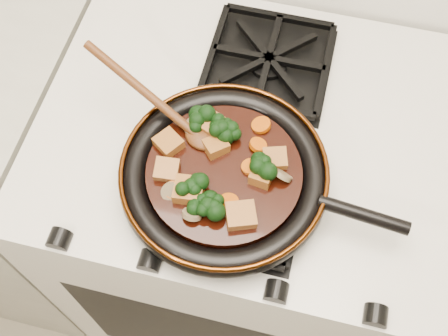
# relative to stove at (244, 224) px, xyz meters

# --- Properties ---
(stove) EXTENTS (0.76, 0.60, 0.90)m
(stove) POSITION_rel_stove_xyz_m (0.00, 0.00, 0.00)
(stove) COLOR beige
(stove) RESTS_ON ground
(burner_grate_front) EXTENTS (0.23, 0.23, 0.03)m
(burner_grate_front) POSITION_rel_stove_xyz_m (0.00, -0.14, 0.46)
(burner_grate_front) COLOR black
(burner_grate_front) RESTS_ON stove
(burner_grate_back) EXTENTS (0.23, 0.23, 0.03)m
(burner_grate_back) POSITION_rel_stove_xyz_m (0.00, 0.14, 0.46)
(burner_grate_back) COLOR black
(burner_grate_back) RESTS_ON stove
(skillet) EXTENTS (0.46, 0.34, 0.05)m
(skillet) POSITION_rel_stove_xyz_m (-0.02, -0.13, 0.49)
(skillet) COLOR black
(skillet) RESTS_ON burner_grate_front
(braising_sauce) EXTENTS (0.25, 0.25, 0.02)m
(braising_sauce) POSITION_rel_stove_xyz_m (-0.02, -0.13, 0.50)
(braising_sauce) COLOR black
(braising_sauce) RESTS_ON skillet
(tofu_cube_0) EXTENTS (0.05, 0.05, 0.03)m
(tofu_cube_0) POSITION_rel_stove_xyz_m (-0.06, -0.18, 0.52)
(tofu_cube_0) COLOR brown
(tofu_cube_0) RESTS_ON braising_sauce
(tofu_cube_1) EXTENTS (0.04, 0.04, 0.03)m
(tofu_cube_1) POSITION_rel_stove_xyz_m (-0.11, -0.15, 0.52)
(tofu_cube_1) COLOR brown
(tofu_cube_1) RESTS_ON braising_sauce
(tofu_cube_2) EXTENTS (0.06, 0.05, 0.02)m
(tofu_cube_2) POSITION_rel_stove_xyz_m (-0.12, -0.10, 0.52)
(tofu_cube_2) COLOR brown
(tofu_cube_2) RESTS_ON braising_sauce
(tofu_cube_3) EXTENTS (0.05, 0.04, 0.02)m
(tofu_cube_3) POSITION_rel_stove_xyz_m (0.05, -0.09, 0.52)
(tofu_cube_3) COLOR brown
(tofu_cube_3) RESTS_ON braising_sauce
(tofu_cube_4) EXTENTS (0.06, 0.05, 0.03)m
(tofu_cube_4) POSITION_rel_stove_xyz_m (0.02, -0.20, 0.52)
(tofu_cube_4) COLOR brown
(tofu_cube_4) RESTS_ON braising_sauce
(tofu_cube_5) EXTENTS (0.05, 0.05, 0.03)m
(tofu_cube_5) POSITION_rel_stove_xyz_m (-0.06, -0.05, 0.52)
(tofu_cube_5) COLOR brown
(tofu_cube_5) RESTS_ON braising_sauce
(tofu_cube_6) EXTENTS (0.05, 0.05, 0.03)m
(tofu_cube_6) POSITION_rel_stove_xyz_m (-0.04, -0.09, 0.52)
(tofu_cube_6) COLOR brown
(tofu_cube_6) RESTS_ON braising_sauce
(tofu_cube_7) EXTENTS (0.04, 0.04, 0.03)m
(tofu_cube_7) POSITION_rel_stove_xyz_m (0.04, -0.12, 0.52)
(tofu_cube_7) COLOR brown
(tofu_cube_7) RESTS_ON braising_sauce
(broccoli_floret_0) EXTENTS (0.07, 0.06, 0.06)m
(broccoli_floret_0) POSITION_rel_stove_xyz_m (-0.04, -0.06, 0.52)
(broccoli_floret_0) COLOR black
(broccoli_floret_0) RESTS_ON braising_sauce
(broccoli_floret_1) EXTENTS (0.08, 0.08, 0.06)m
(broccoli_floret_1) POSITION_rel_stove_xyz_m (-0.05, -0.06, 0.52)
(broccoli_floret_1) COLOR black
(broccoli_floret_1) RESTS_ON braising_sauce
(broccoli_floret_2) EXTENTS (0.09, 0.09, 0.06)m
(broccoli_floret_2) POSITION_rel_stove_xyz_m (-0.03, -0.07, 0.52)
(broccoli_floret_2) COLOR black
(broccoli_floret_2) RESTS_ON braising_sauce
(broccoli_floret_3) EXTENTS (0.08, 0.09, 0.06)m
(broccoli_floret_3) POSITION_rel_stove_xyz_m (-0.08, -0.05, 0.52)
(broccoli_floret_3) COLOR black
(broccoli_floret_3) RESTS_ON braising_sauce
(broccoli_floret_4) EXTENTS (0.08, 0.07, 0.07)m
(broccoli_floret_4) POSITION_rel_stove_xyz_m (0.04, -0.11, 0.52)
(broccoli_floret_4) COLOR black
(broccoli_floret_4) RESTS_ON braising_sauce
(broccoli_floret_5) EXTENTS (0.08, 0.08, 0.07)m
(broccoli_floret_5) POSITION_rel_stove_xyz_m (-0.06, -0.17, 0.52)
(broccoli_floret_5) COLOR black
(broccoli_floret_5) RESTS_ON braising_sauce
(broccoli_floret_6) EXTENTS (0.07, 0.07, 0.06)m
(broccoli_floret_6) POSITION_rel_stove_xyz_m (-0.04, -0.20, 0.52)
(broccoli_floret_6) COLOR black
(broccoli_floret_6) RESTS_ON braising_sauce
(broccoli_floret_7) EXTENTS (0.09, 0.08, 0.07)m
(broccoli_floret_7) POSITION_rel_stove_xyz_m (-0.03, -0.20, 0.52)
(broccoli_floret_7) COLOR black
(broccoli_floret_7) RESTS_ON braising_sauce
(carrot_coin_0) EXTENTS (0.03, 0.03, 0.02)m
(carrot_coin_0) POSITION_rel_stove_xyz_m (0.02, -0.07, 0.51)
(carrot_coin_0) COLOR #AF4604
(carrot_coin_0) RESTS_ON braising_sauce
(carrot_coin_1) EXTENTS (0.03, 0.03, 0.02)m
(carrot_coin_1) POSITION_rel_stove_xyz_m (0.00, -0.18, 0.51)
(carrot_coin_1) COLOR #AF4604
(carrot_coin_1) RESTS_ON braising_sauce
(carrot_coin_2) EXTENTS (0.03, 0.03, 0.01)m
(carrot_coin_2) POSITION_rel_stove_xyz_m (0.02, -0.11, 0.51)
(carrot_coin_2) COLOR #AF4604
(carrot_coin_2) RESTS_ON braising_sauce
(carrot_coin_3) EXTENTS (0.03, 0.03, 0.01)m
(carrot_coin_3) POSITION_rel_stove_xyz_m (0.04, -0.09, 0.51)
(carrot_coin_3) COLOR #AF4604
(carrot_coin_3) RESTS_ON braising_sauce
(carrot_coin_4) EXTENTS (0.03, 0.03, 0.02)m
(carrot_coin_4) POSITION_rel_stove_xyz_m (0.02, -0.03, 0.51)
(carrot_coin_4) COLOR #AF4604
(carrot_coin_4) RESTS_ON braising_sauce
(carrot_coin_5) EXTENTS (0.03, 0.03, 0.02)m
(carrot_coin_5) POSITION_rel_stove_xyz_m (-0.09, -0.18, 0.51)
(carrot_coin_5) COLOR #AF4604
(carrot_coin_5) RESTS_ON braising_sauce
(mushroom_slice_0) EXTENTS (0.03, 0.03, 0.03)m
(mushroom_slice_0) POSITION_rel_stove_xyz_m (-0.09, -0.18, 0.52)
(mushroom_slice_0) COLOR olive
(mushroom_slice_0) RESTS_ON braising_sauce
(mushroom_slice_1) EXTENTS (0.05, 0.05, 0.03)m
(mushroom_slice_1) POSITION_rel_stove_xyz_m (-0.08, -0.06, 0.52)
(mushroom_slice_1) COLOR olive
(mushroom_slice_1) RESTS_ON braising_sauce
(mushroom_slice_2) EXTENTS (0.04, 0.04, 0.03)m
(mushroom_slice_2) POSITION_rel_stove_xyz_m (0.07, -0.11, 0.52)
(mushroom_slice_2) COLOR olive
(mushroom_slice_2) RESTS_ON braising_sauce
(mushroom_slice_3) EXTENTS (0.03, 0.03, 0.02)m
(mushroom_slice_3) POSITION_rel_stove_xyz_m (-0.05, -0.21, 0.52)
(mushroom_slice_3) COLOR olive
(mushroom_slice_3) RESTS_ON braising_sauce
(mushroom_slice_4) EXTENTS (0.04, 0.04, 0.03)m
(mushroom_slice_4) POSITION_rel_stove_xyz_m (-0.08, -0.06, 0.52)
(mushroom_slice_4) COLOR olive
(mushroom_slice_4) RESTS_ON braising_sauce
(wooden_spoon) EXTENTS (0.15, 0.08, 0.24)m
(wooden_spoon) POSITION_rel_stove_xyz_m (-0.13, -0.05, 0.53)
(wooden_spoon) COLOR #4F2911
(wooden_spoon) RESTS_ON braising_sauce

